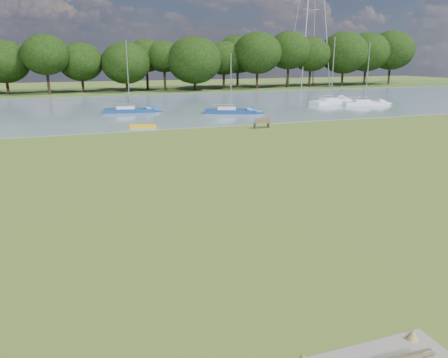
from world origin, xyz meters
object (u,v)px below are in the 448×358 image
object	(u,v)px
riverbank_bench	(262,123)
sailboat_3	(230,110)
sailboat_4	(365,102)
sailboat_5	(331,100)
sailboat_6	(129,109)
kayak	(143,126)

from	to	relation	value
riverbank_bench	sailboat_3	world-z (taller)	sailboat_3
sailboat_4	sailboat_5	bearing A→B (deg)	149.92
sailboat_4	sailboat_6	distance (m)	33.62
kayak	sailboat_6	bearing A→B (deg)	99.94
sailboat_4	sailboat_6	bearing A→B (deg)	-172.05
riverbank_bench	sailboat_5	world-z (taller)	sailboat_5
sailboat_6	sailboat_5	bearing A→B (deg)	10.54
kayak	sailboat_3	xyz separation A→B (m)	(12.12, 7.25, 0.32)
sailboat_4	sailboat_3	bearing A→B (deg)	-161.11
riverbank_bench	sailboat_5	bearing A→B (deg)	41.27
sailboat_3	sailboat_4	world-z (taller)	sailboat_4
sailboat_3	sailboat_6	xyz separation A→B (m)	(-11.76, 5.25, 0.01)
riverbank_bench	sailboat_6	world-z (taller)	sailboat_6
kayak	sailboat_3	distance (m)	14.13
riverbank_bench	sailboat_3	xyz separation A→B (m)	(0.91, 11.61, -0.03)
sailboat_5	sailboat_6	xyz separation A→B (m)	(-29.90, -0.26, -0.06)
sailboat_3	sailboat_5	distance (m)	18.96
sailboat_3	sailboat_6	size ratio (longest dim) A/B	0.82
sailboat_3	sailboat_5	bearing A→B (deg)	39.24
kayak	sailboat_6	size ratio (longest dim) A/B	0.30
sailboat_4	kayak	bearing A→B (deg)	-151.23
sailboat_3	sailboat_5	world-z (taller)	sailboat_5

